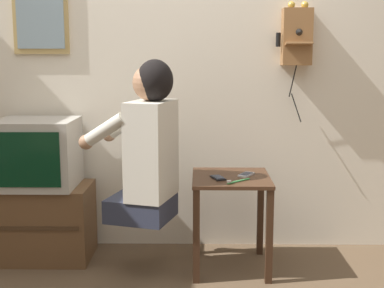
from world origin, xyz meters
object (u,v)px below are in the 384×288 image
(wall_phone_antique, at_px, (297,36))
(cell_phone_spare, at_px, (246,174))
(toothbrush, at_px, (237,181))
(television, at_px, (37,153))
(cell_phone_held, at_px, (218,178))
(framed_picture, at_px, (40,17))
(person, at_px, (148,144))

(wall_phone_antique, bearing_deg, cell_phone_spare, -136.49)
(wall_phone_antique, height_order, toothbrush, wall_phone_antique)
(television, relative_size, cell_phone_held, 3.62)
(cell_phone_held, distance_m, cell_phone_spare, 0.20)
(wall_phone_antique, relative_size, toothbrush, 5.45)
(television, xyz_separation_m, cell_phone_held, (1.15, -0.20, -0.11))
(framed_picture, relative_size, cell_phone_spare, 3.52)
(cell_phone_held, bearing_deg, person, 163.07)
(framed_picture, height_order, toothbrush, framed_picture)
(toothbrush, bearing_deg, cell_phone_spare, -64.01)
(television, xyz_separation_m, cell_phone_spare, (1.33, -0.11, -0.11))
(person, height_order, toothbrush, person)
(wall_phone_antique, height_order, cell_phone_spare, wall_phone_antique)
(framed_picture, height_order, cell_phone_held, framed_picture)
(toothbrush, bearing_deg, wall_phone_antique, -81.91)
(cell_phone_held, bearing_deg, television, 150.37)
(wall_phone_antique, distance_m, framed_picture, 1.68)
(cell_phone_spare, bearing_deg, wall_phone_antique, 72.52)
(television, height_order, cell_phone_spare, television)
(cell_phone_spare, height_order, toothbrush, toothbrush)
(person, relative_size, television, 1.94)
(person, distance_m, cell_phone_held, 0.47)
(wall_phone_antique, bearing_deg, person, -155.15)
(person, relative_size, wall_phone_antique, 1.23)
(cell_phone_held, height_order, cell_phone_spare, same)
(television, height_order, cell_phone_held, television)
(person, bearing_deg, television, 89.65)
(television, distance_m, cell_phone_held, 1.17)
(framed_picture, bearing_deg, person, -32.82)
(person, height_order, framed_picture, framed_picture)
(framed_picture, height_order, cell_phone_spare, framed_picture)
(wall_phone_antique, xyz_separation_m, framed_picture, (-1.68, 0.04, 0.13))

